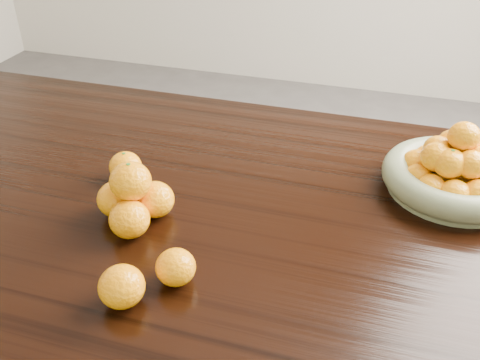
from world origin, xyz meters
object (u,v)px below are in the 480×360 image
(orange_pyramid, at_px, (133,199))
(loose_orange_0, at_px, (126,167))
(dining_table, at_px, (234,239))
(fruit_bowl, at_px, (455,172))

(orange_pyramid, xyz_separation_m, loose_orange_0, (-0.09, 0.13, -0.02))
(dining_table, bearing_deg, loose_orange_0, 174.03)
(loose_orange_0, bearing_deg, dining_table, -5.97)
(fruit_bowl, bearing_deg, orange_pyramid, -153.83)
(fruit_bowl, xyz_separation_m, orange_pyramid, (-0.61, -0.30, 0.01))
(orange_pyramid, distance_m, loose_orange_0, 0.16)
(loose_orange_0, bearing_deg, orange_pyramid, -56.95)
(dining_table, xyz_separation_m, orange_pyramid, (-0.17, -0.11, 0.14))
(dining_table, height_order, fruit_bowl, fruit_bowl)
(orange_pyramid, bearing_deg, dining_table, 31.75)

